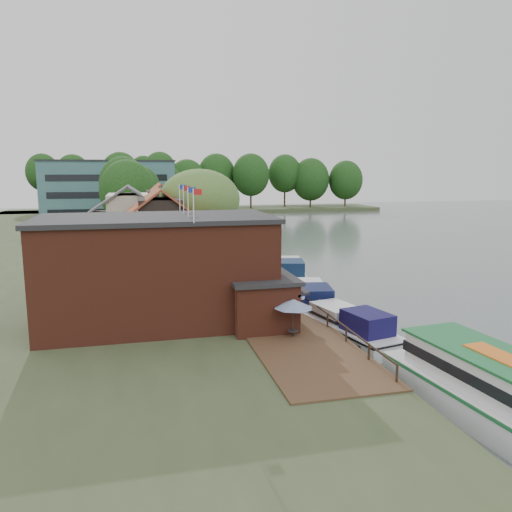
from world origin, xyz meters
TOP-DOWN VIEW (x-y plane):
  - ground at (0.00, 0.00)m, footprint 260.00×260.00m
  - land_bank at (-30.00, 35.00)m, footprint 50.00×140.00m
  - quay_deck at (-8.00, 10.00)m, footprint 6.00×50.00m
  - quay_rail at (-5.30, 10.50)m, footprint 0.20×49.00m
  - pub at (-14.00, -1.00)m, footprint 20.00×11.00m
  - hotel_block at (-22.00, 70.00)m, footprint 25.40×12.40m
  - cottage_a at (-15.00, 14.00)m, footprint 8.60×7.60m
  - cottage_b at (-18.00, 24.00)m, footprint 9.60×8.60m
  - cottage_c at (-14.00, 33.00)m, footprint 7.60×7.60m
  - willow at (-10.50, 19.00)m, footprint 8.60×8.60m
  - umbrella_0 at (-8.12, -6.39)m, footprint 2.41×2.41m
  - umbrella_1 at (-7.55, -3.86)m, footprint 2.13×2.13m
  - umbrella_2 at (-7.94, -1.81)m, footprint 2.45×2.45m
  - umbrella_3 at (-7.46, 2.56)m, footprint 2.23×2.23m
  - umbrella_4 at (-8.30, 5.88)m, footprint 2.21×2.21m
  - umbrella_5 at (-6.52, 7.34)m, footprint 2.04×2.04m
  - cruiser_0 at (-3.73, -4.89)m, footprint 5.33×10.42m
  - cruiser_1 at (-3.76, 2.30)m, footprint 5.11×10.64m
  - cruiser_2 at (-2.13, 13.15)m, footprint 5.60×10.82m
  - cruiser_3 at (-3.51, 23.21)m, footprint 3.47×10.69m
  - swan at (-3.71, -13.44)m, footprint 0.44×0.44m
  - bank_tree_0 at (-18.23, 43.82)m, footprint 8.41×8.41m
  - bank_tree_1 at (-18.89, 50.07)m, footprint 7.82×7.82m
  - bank_tree_2 at (-16.12, 56.01)m, footprint 6.75×6.75m
  - bank_tree_3 at (-10.53, 79.35)m, footprint 8.07×8.07m
  - bank_tree_4 at (-11.11, 87.79)m, footprint 8.02×8.02m
  - bank_tree_5 at (-14.77, 92.54)m, footprint 7.19×7.19m

SIDE VIEW (x-z plane):
  - ground at x=0.00m, z-range 0.00..0.00m
  - swan at x=-3.71m, z-range 0.00..0.44m
  - land_bank at x=-30.00m, z-range 0.00..1.00m
  - quay_deck at x=-8.00m, z-range 1.00..1.10m
  - cruiser_0 at x=-3.73m, z-range 0.00..2.42m
  - cruiser_1 at x=-3.76m, z-range 0.00..2.49m
  - cruiser_2 at x=-2.13m, z-range 0.00..2.52m
  - cruiser_3 at x=-3.51m, z-range 0.00..2.62m
  - quay_rail at x=-5.30m, z-range 1.00..2.00m
  - umbrella_0 at x=-8.12m, z-range 1.10..3.48m
  - umbrella_1 at x=-7.55m, z-range 1.10..3.48m
  - umbrella_2 at x=-7.94m, z-range 1.10..3.48m
  - umbrella_3 at x=-7.46m, z-range 1.10..3.48m
  - umbrella_4 at x=-8.30m, z-range 1.10..3.48m
  - umbrella_5 at x=-6.52m, z-range 1.10..3.48m
  - pub at x=-14.00m, z-range 1.00..8.30m
  - cottage_a at x=-15.00m, z-range 1.00..9.50m
  - cottage_b at x=-18.00m, z-range 1.00..9.50m
  - cottage_c at x=-14.00m, z-range 1.00..9.50m
  - willow at x=-10.50m, z-range 1.00..11.43m
  - bank_tree_2 at x=-16.12m, z-range 1.00..12.07m
  - bank_tree_3 at x=-10.53m, z-range 1.00..12.68m
  - bank_tree_0 at x=-18.23m, z-range 1.00..12.90m
  - hotel_block at x=-22.00m, z-range 1.00..13.30m
  - bank_tree_1 at x=-18.89m, z-range 1.00..13.54m
  - bank_tree_5 at x=-14.77m, z-range 1.00..14.86m
  - bank_tree_4 at x=-11.11m, z-range 1.00..15.68m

